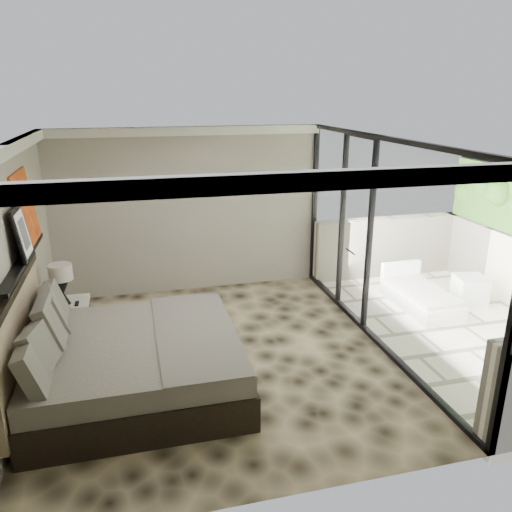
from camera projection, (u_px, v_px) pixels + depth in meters
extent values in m
plane|color=black|center=(216.00, 357.00, 6.57)|extent=(5.00, 5.00, 0.00)
cube|color=silver|center=(210.00, 141.00, 5.70)|extent=(4.50, 5.00, 0.02)
cube|color=gray|center=(189.00, 212.00, 8.42)|extent=(4.50, 0.02, 2.80)
cube|color=gray|center=(17.00, 272.00, 5.61)|extent=(0.02, 5.00, 2.80)
cube|color=white|center=(380.00, 244.00, 6.66)|extent=(0.08, 5.00, 2.80)
cube|color=silver|center=(463.00, 330.00, 7.47)|extent=(3.00, 5.00, 0.12)
cube|color=black|center=(23.00, 260.00, 5.69)|extent=(0.12, 2.20, 0.05)
cube|color=black|center=(139.00, 374.00, 5.82)|extent=(2.35, 2.24, 0.40)
cube|color=#59564A|center=(137.00, 349.00, 5.71)|extent=(2.29, 2.18, 0.25)
cube|color=#4D4C43|center=(195.00, 332.00, 5.83)|extent=(0.90, 2.22, 0.03)
cube|color=#988160|center=(20.00, 341.00, 5.35)|extent=(0.08, 2.34, 1.12)
cube|color=black|center=(70.00, 318.00, 7.07)|extent=(0.67, 0.67, 0.55)
cone|color=black|center=(64.00, 298.00, 6.92)|extent=(0.18, 0.18, 0.16)
cone|color=black|center=(62.00, 288.00, 6.87)|extent=(0.18, 0.18, 0.16)
cylinder|color=beige|center=(60.00, 272.00, 6.80)|extent=(0.32, 0.32, 0.22)
cube|color=#AF560F|center=(25.00, 208.00, 6.09)|extent=(0.13, 0.90, 0.90)
cube|color=black|center=(22.00, 234.00, 5.56)|extent=(0.11, 0.50, 0.60)
cube|color=silver|center=(470.00, 290.00, 8.18)|extent=(0.55, 0.55, 0.47)
cube|color=white|center=(421.00, 300.00, 8.07)|extent=(0.73, 1.43, 0.25)
cube|color=beige|center=(422.00, 291.00, 8.02)|extent=(0.69, 1.34, 0.07)
cube|color=white|center=(401.00, 270.00, 8.59)|extent=(0.71, 0.12, 0.31)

